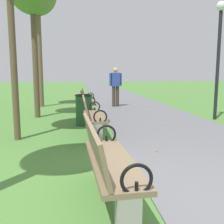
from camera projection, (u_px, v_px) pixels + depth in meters
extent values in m
plane|color=#4C7F38|center=(153.00, 203.00, 2.84)|extent=(80.00, 80.00, 0.00)
cube|color=slate|center=(107.00, 91.00, 20.68)|extent=(3.07, 44.00, 0.02)
cube|color=#7A664C|center=(112.00, 162.00, 2.77)|extent=(0.52, 1.62, 0.05)
cube|color=#7A664C|center=(94.00, 142.00, 2.70)|extent=(0.20, 1.60, 0.40)
cube|color=#99968E|center=(128.00, 222.00, 2.09)|extent=(0.21, 0.13, 0.45)
cube|color=#99968E|center=(102.00, 161.00, 3.53)|extent=(0.21, 0.13, 0.45)
torus|color=black|center=(137.00, 180.00, 2.02)|extent=(0.27, 0.04, 0.27)
cylinder|color=black|center=(136.00, 189.00, 2.03)|extent=(0.03, 0.03, 0.12)
torus|color=black|center=(106.00, 135.00, 3.50)|extent=(0.27, 0.04, 0.27)
cylinder|color=black|center=(106.00, 140.00, 3.51)|extent=(0.03, 0.03, 0.12)
cube|color=#7A664C|center=(94.00, 116.00, 5.67)|extent=(0.45, 1.60, 0.05)
cube|color=#7A664C|center=(86.00, 106.00, 5.61)|extent=(0.13, 1.60, 0.40)
cube|color=#99968E|center=(97.00, 135.00, 4.98)|extent=(0.20, 0.12, 0.45)
cube|color=#99968E|center=(93.00, 121.00, 6.43)|extent=(0.20, 0.12, 0.45)
torus|color=black|center=(100.00, 117.00, 4.92)|extent=(0.27, 0.03, 0.27)
cylinder|color=black|center=(100.00, 121.00, 4.93)|extent=(0.03, 0.03, 0.12)
torus|color=black|center=(95.00, 107.00, 6.41)|extent=(0.27, 0.03, 0.27)
cylinder|color=black|center=(95.00, 110.00, 6.42)|extent=(0.03, 0.03, 0.12)
cube|color=#7A664C|center=(89.00, 102.00, 8.52)|extent=(0.50, 1.62, 0.05)
cube|color=#7A664C|center=(83.00, 95.00, 8.47)|extent=(0.18, 1.60, 0.40)
cube|color=#99968E|center=(89.00, 113.00, 7.83)|extent=(0.20, 0.13, 0.45)
cube|color=#99968E|center=(89.00, 106.00, 9.29)|extent=(0.20, 0.13, 0.45)
torus|color=black|center=(91.00, 101.00, 7.76)|extent=(0.27, 0.04, 0.27)
cylinder|color=black|center=(91.00, 103.00, 7.77)|extent=(0.03, 0.03, 0.12)
torus|color=black|center=(90.00, 96.00, 9.26)|extent=(0.27, 0.04, 0.27)
cylinder|color=black|center=(90.00, 99.00, 9.27)|extent=(0.03, 0.03, 0.12)
cylinder|color=brown|center=(13.00, 44.00, 5.26)|extent=(0.14, 0.14, 3.98)
cylinder|color=brown|center=(35.00, 63.00, 8.11)|extent=(0.18, 0.18, 3.47)
cylinder|color=brown|center=(40.00, 58.00, 10.73)|extent=(0.21, 0.21, 4.03)
cylinder|color=#3D3328|center=(117.00, 96.00, 10.88)|extent=(0.14, 0.14, 0.85)
cylinder|color=#3D3328|center=(114.00, 96.00, 10.85)|extent=(0.14, 0.14, 0.85)
cube|color=#2D4799|center=(116.00, 79.00, 10.76)|extent=(0.35, 0.24, 0.56)
sphere|color=tan|center=(116.00, 70.00, 10.70)|extent=(0.20, 0.20, 0.20)
cylinder|color=#2D4799|center=(121.00, 79.00, 10.80)|extent=(0.09, 0.09, 0.52)
cylinder|color=#2D4799|center=(110.00, 79.00, 10.72)|extent=(0.09, 0.09, 0.52)
cylinder|color=#234C2D|center=(84.00, 111.00, 7.05)|extent=(0.44, 0.44, 0.80)
torus|color=black|center=(84.00, 95.00, 6.98)|extent=(0.48, 0.48, 0.04)
cylinder|color=black|center=(218.00, 67.00, 7.75)|extent=(0.10, 0.10, 3.20)
sphere|color=white|center=(221.00, 6.00, 7.49)|extent=(0.28, 0.28, 0.28)
cylinder|color=#AD6B23|center=(173.00, 120.00, 7.79)|extent=(0.15, 0.15, 0.00)
cylinder|color=#BC842D|center=(171.00, 135.00, 5.86)|extent=(0.08, 0.08, 0.00)
cylinder|color=#AD6B23|center=(91.00, 118.00, 8.24)|extent=(0.08, 0.08, 0.00)
cylinder|color=#93511E|center=(157.00, 151.00, 4.64)|extent=(0.07, 0.07, 0.00)
cylinder|color=#BC842D|center=(147.00, 110.00, 9.79)|extent=(0.17, 0.17, 0.00)
cylinder|color=brown|center=(162.00, 126.00, 6.91)|extent=(0.09, 0.09, 0.00)
cylinder|color=gold|center=(63.00, 110.00, 9.89)|extent=(0.12, 0.12, 0.00)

